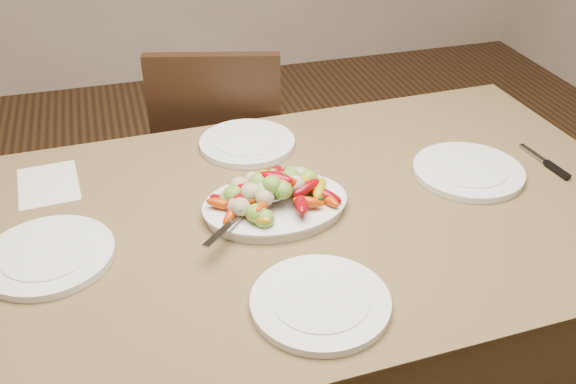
{
  "coord_description": "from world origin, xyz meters",
  "views": [
    {
      "loc": [
        -0.3,
        -0.97,
        1.66
      ],
      "look_at": [
        0.06,
        0.26,
        0.82
      ],
      "focal_mm": 40.0,
      "sensor_mm": 36.0,
      "label": 1
    }
  ],
  "objects_px": {
    "serving_platter": "(275,207)",
    "plate_far": "(247,143)",
    "chair_far": "(223,159)",
    "plate_right": "(468,171)",
    "dining_table": "(288,325)",
    "plate_near": "(320,303)",
    "plate_left": "(49,256)"
  },
  "relations": [
    {
      "from": "chair_far",
      "to": "plate_left",
      "type": "relative_size",
      "value": 3.3
    },
    {
      "from": "dining_table",
      "to": "plate_right",
      "type": "distance_m",
      "value": 0.65
    },
    {
      "from": "chair_far",
      "to": "plate_far",
      "type": "height_order",
      "value": "chair_far"
    },
    {
      "from": "serving_platter",
      "to": "plate_near",
      "type": "bearing_deg",
      "value": -90.35
    },
    {
      "from": "plate_right",
      "to": "plate_far",
      "type": "height_order",
      "value": "same"
    },
    {
      "from": "plate_far",
      "to": "plate_near",
      "type": "bearing_deg",
      "value": -90.97
    },
    {
      "from": "chair_far",
      "to": "serving_platter",
      "type": "xyz_separation_m",
      "value": [
        -0.01,
        -0.77,
        0.3
      ]
    },
    {
      "from": "serving_platter",
      "to": "plate_far",
      "type": "height_order",
      "value": "serving_platter"
    },
    {
      "from": "dining_table",
      "to": "chair_far",
      "type": "bearing_deg",
      "value": 91.18
    },
    {
      "from": "dining_table",
      "to": "serving_platter",
      "type": "relative_size",
      "value": 5.32
    },
    {
      "from": "chair_far",
      "to": "plate_right",
      "type": "distance_m",
      "value": 0.96
    },
    {
      "from": "chair_far",
      "to": "plate_left",
      "type": "distance_m",
      "value": 1.02
    },
    {
      "from": "plate_near",
      "to": "plate_left",
      "type": "bearing_deg",
      "value": 149.6
    },
    {
      "from": "chair_far",
      "to": "plate_far",
      "type": "relative_size",
      "value": 3.46
    },
    {
      "from": "chair_far",
      "to": "plate_near",
      "type": "distance_m",
      "value": 1.16
    },
    {
      "from": "serving_platter",
      "to": "chair_far",
      "type": "bearing_deg",
      "value": 89.2
    },
    {
      "from": "plate_left",
      "to": "plate_far",
      "type": "height_order",
      "value": "same"
    },
    {
      "from": "chair_far",
      "to": "plate_near",
      "type": "xyz_separation_m",
      "value": [
        -0.01,
        -1.12,
        0.29
      ]
    },
    {
      "from": "serving_platter",
      "to": "plate_near",
      "type": "relative_size",
      "value": 1.22
    },
    {
      "from": "chair_far",
      "to": "plate_right",
      "type": "relative_size",
      "value": 3.24
    },
    {
      "from": "plate_right",
      "to": "plate_near",
      "type": "xyz_separation_m",
      "value": [
        -0.54,
        -0.37,
        0.0
      ]
    },
    {
      "from": "plate_near",
      "to": "plate_right",
      "type": "bearing_deg",
      "value": 34.3
    },
    {
      "from": "chair_far",
      "to": "plate_right",
      "type": "xyz_separation_m",
      "value": [
        0.53,
        -0.75,
        0.29
      ]
    },
    {
      "from": "plate_near",
      "to": "serving_platter",
      "type": "bearing_deg",
      "value": 89.65
    },
    {
      "from": "plate_left",
      "to": "plate_right",
      "type": "relative_size",
      "value": 0.98
    },
    {
      "from": "serving_platter",
      "to": "plate_left",
      "type": "bearing_deg",
      "value": -175.86
    },
    {
      "from": "plate_right",
      "to": "plate_near",
      "type": "relative_size",
      "value": 1.03
    },
    {
      "from": "serving_platter",
      "to": "plate_far",
      "type": "relative_size",
      "value": 1.26
    },
    {
      "from": "serving_platter",
      "to": "dining_table",
      "type": "bearing_deg",
      "value": -31.98
    },
    {
      "from": "chair_far",
      "to": "plate_right",
      "type": "bearing_deg",
      "value": 140.19
    },
    {
      "from": "dining_table",
      "to": "plate_right",
      "type": "relative_size",
      "value": 6.27
    },
    {
      "from": "plate_far",
      "to": "chair_far",
      "type": "bearing_deg",
      "value": 89.82
    }
  ]
}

